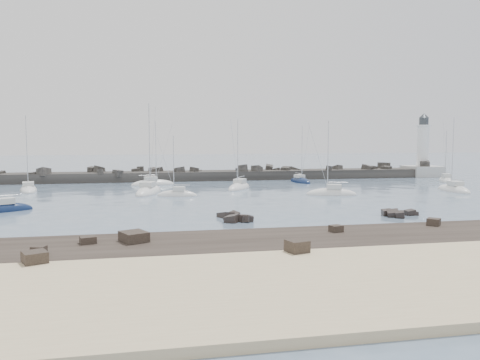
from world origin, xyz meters
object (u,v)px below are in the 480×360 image
object	(u,v)px
lighthouse	(422,162)
sailboat_3	(149,192)
sailboat_2	(3,210)
sailboat_5	(177,195)
sailboat_6	(239,188)
sailboat_1	(28,190)
sailboat_7	(300,182)
sailboat_4	(153,184)
sailboat_9	(454,190)
sailboat_8	(332,194)
sailboat_11	(446,181)

from	to	relation	value
lighthouse	sailboat_3	world-z (taller)	lighthouse
sailboat_2	sailboat_5	size ratio (longest dim) A/B	1.11
lighthouse	sailboat_6	distance (m)	48.63
sailboat_1	sailboat_7	distance (m)	47.65
sailboat_6	sailboat_4	bearing A→B (deg)	146.42
lighthouse	sailboat_9	distance (m)	30.93
sailboat_4	sailboat_9	size ratio (longest dim) A/B	0.97
sailboat_2	sailboat_8	distance (m)	43.52
sailboat_2	sailboat_3	xyz separation A→B (m)	(16.35, 15.03, 0.01)
sailboat_3	sailboat_7	xyz separation A→B (m)	(28.48, 13.11, -0.02)
sailboat_6	sailboat_7	distance (m)	16.70
sailboat_1	sailboat_2	size ratio (longest dim) A/B	1.22
sailboat_5	sailboat_3	bearing A→B (deg)	133.10
sailboat_5	sailboat_11	bearing A→B (deg)	13.72
sailboat_1	sailboat_9	bearing A→B (deg)	-11.24
sailboat_5	sailboat_9	world-z (taller)	sailboat_9
sailboat_1	sailboat_11	bearing A→B (deg)	1.24
sailboat_11	sailboat_5	bearing A→B (deg)	-166.28
sailboat_7	sailboat_8	xyz separation A→B (m)	(-1.98, -20.50, 0.01)
sailboat_2	sailboat_4	xyz separation A→B (m)	(17.09, 27.95, -0.01)
sailboat_3	sailboat_6	distance (m)	15.17
sailboat_3	sailboat_8	distance (m)	27.51
sailboat_7	sailboat_11	bearing A→B (deg)	-9.61
sailboat_4	sailboat_6	distance (m)	16.79
sailboat_4	sailboat_5	xyz separation A→B (m)	(3.32, -17.26, -0.00)
sailboat_5	sailboat_4	bearing A→B (deg)	100.88
sailboat_2	sailboat_7	size ratio (longest dim) A/B	0.91
sailboat_7	sailboat_9	world-z (taller)	sailboat_9
sailboat_4	sailboat_8	world-z (taller)	sailboat_4
lighthouse	sailboat_8	bearing A→B (deg)	-138.64
lighthouse	sailboat_11	distance (m)	14.20
sailboat_1	sailboat_4	size ratio (longest dim) A/B	1.05
sailboat_2	sailboat_5	xyz separation A→B (m)	(20.41, 10.69, -0.01)
sailboat_1	sailboat_6	bearing A→B (deg)	-5.38
sailboat_9	sailboat_11	distance (m)	17.21
sailboat_2	sailboat_9	distance (m)	64.35
sailboat_7	sailboat_6	bearing A→B (deg)	-145.43
sailboat_3	sailboat_8	world-z (taller)	sailboat_3
sailboat_4	sailboat_9	world-z (taller)	sailboat_9
sailboat_6	sailboat_7	bearing A→B (deg)	34.57
sailboat_1	sailboat_8	size ratio (longest dim) A/B	1.09
sailboat_5	sailboat_8	bearing A→B (deg)	-7.75
sailboat_5	sailboat_8	size ratio (longest dim) A/B	0.80
sailboat_8	sailboat_1	bearing A→B (deg)	162.60
lighthouse	sailboat_2	xyz separation A→B (m)	(-76.06, -36.89, -2.95)
sailboat_4	sailboat_6	world-z (taller)	sailboat_6
sailboat_3	sailboat_8	bearing A→B (deg)	-15.59
sailboat_5	sailboat_8	xyz separation A→B (m)	(22.44, -3.05, 0.01)
lighthouse	sailboat_9	xyz separation A→B (m)	(-12.30, -28.22, -2.95)
sailboat_4	sailboat_5	size ratio (longest dim) A/B	1.29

